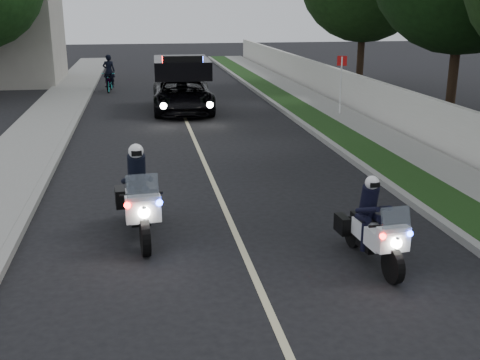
% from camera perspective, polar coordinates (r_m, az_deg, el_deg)
% --- Properties ---
extents(ground, '(120.00, 120.00, 0.00)m').
position_cam_1_polar(ground, '(9.67, 1.21, -9.01)').
color(ground, black).
rests_on(ground, ground).
extents(curb_right, '(0.20, 60.00, 0.15)m').
position_cam_1_polar(curb_right, '(19.86, 7.36, 4.66)').
color(curb_right, gray).
rests_on(curb_right, ground).
extents(grass_verge, '(1.20, 60.00, 0.16)m').
position_cam_1_polar(grass_verge, '(20.07, 9.28, 4.72)').
color(grass_verge, '#193814').
rests_on(grass_verge, ground).
extents(sidewalk_right, '(1.40, 60.00, 0.16)m').
position_cam_1_polar(sidewalk_right, '(20.53, 12.72, 4.79)').
color(sidewalk_right, gray).
rests_on(sidewalk_right, ground).
extents(property_wall, '(0.22, 60.00, 1.50)m').
position_cam_1_polar(property_wall, '(20.80, 15.41, 6.65)').
color(property_wall, beige).
rests_on(property_wall, ground).
extents(curb_left, '(0.20, 60.00, 0.15)m').
position_cam_1_polar(curb_left, '(19.15, -16.87, 3.62)').
color(curb_left, gray).
rests_on(curb_left, ground).
extents(sidewalk_left, '(2.00, 60.00, 0.16)m').
position_cam_1_polar(sidewalk_left, '(19.32, -20.11, 3.43)').
color(sidewalk_left, gray).
rests_on(sidewalk_left, ground).
extents(lane_marking, '(0.12, 50.00, 0.01)m').
position_cam_1_polar(lane_marking, '(19.09, -4.53, 4.04)').
color(lane_marking, '#BFB78C').
rests_on(lane_marking, ground).
extents(police_moto_left, '(0.91, 2.15, 1.78)m').
position_cam_1_polar(police_moto_left, '(11.22, -9.71, -5.49)').
color(police_moto_left, silver).
rests_on(police_moto_left, ground).
extents(police_moto_right, '(0.75, 1.82, 1.52)m').
position_cam_1_polar(police_moto_right, '(10.23, 12.69, -7.93)').
color(police_moto_right, white).
rests_on(police_moto_right, ground).
extents(police_suv, '(2.53, 5.21, 2.50)m').
position_cam_1_polar(police_suv, '(24.29, -5.63, 6.76)').
color(police_suv, black).
rests_on(police_suv, ground).
extents(bicycle, '(0.78, 1.91, 0.98)m').
position_cam_1_polar(bicycle, '(30.59, -12.65, 8.51)').
color(bicycle, black).
rests_on(bicycle, ground).
extents(cyclist, '(0.63, 0.45, 1.65)m').
position_cam_1_polar(cyclist, '(30.59, -12.65, 8.51)').
color(cyclist, black).
rests_on(cyclist, ground).
extents(sign_post, '(0.50, 0.50, 2.44)m').
position_cam_1_polar(sign_post, '(23.20, 9.74, 6.13)').
color(sign_post, '#AF0C0C').
rests_on(sign_post, ground).
extents(tree_right_c, '(7.28, 7.28, 11.25)m').
position_cam_1_polar(tree_right_c, '(23.95, 19.83, 5.70)').
color(tree_right_c, black).
rests_on(tree_right_c, ground).
extents(tree_right_d, '(8.17, 8.17, 11.00)m').
position_cam_1_polar(tree_right_d, '(31.51, 11.60, 8.81)').
color(tree_right_d, '#193A13').
rests_on(tree_right_d, ground).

